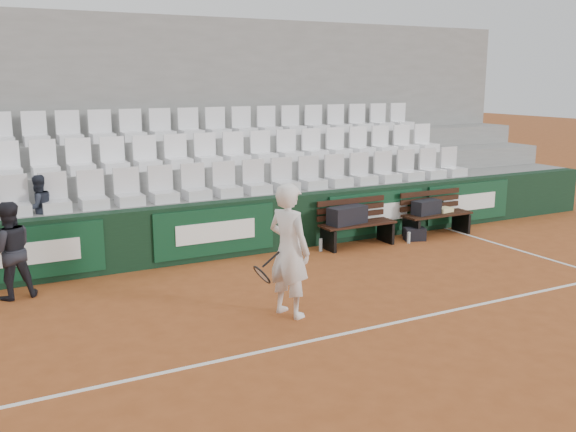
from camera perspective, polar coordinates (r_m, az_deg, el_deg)
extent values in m
plane|color=#9F4F24|center=(8.14, 5.07, -10.40)|extent=(80.00, 80.00, 0.00)
cube|color=white|center=(8.14, 5.07, -10.37)|extent=(18.00, 0.06, 0.01)
cube|color=black|center=(11.39, -5.84, -1.19)|extent=(18.00, 0.30, 1.00)
cube|color=#0C381E|center=(10.49, -21.91, -3.08)|extent=(2.20, 0.04, 0.82)
cube|color=#0C381E|center=(11.16, -6.47, -1.38)|extent=(2.20, 0.04, 0.82)
cube|color=#0C381E|center=(12.76, 7.88, 0.29)|extent=(2.20, 0.04, 0.82)
cube|color=#0C381E|center=(14.27, 15.75, 1.21)|extent=(2.20, 0.04, 0.82)
cube|color=gray|center=(11.96, -6.97, -0.58)|extent=(18.00, 0.95, 1.00)
cube|color=gray|center=(12.79, -8.52, 1.24)|extent=(18.00, 0.95, 1.45)
cube|color=gray|center=(13.64, -9.88, 2.83)|extent=(18.00, 0.95, 1.90)
cube|color=gray|center=(14.09, -10.86, 8.20)|extent=(18.00, 0.30, 4.40)
cube|color=silver|center=(11.65, -6.76, 3.17)|extent=(11.90, 0.44, 0.63)
cube|color=white|center=(12.47, -8.40, 5.80)|extent=(11.90, 0.44, 0.63)
cube|color=white|center=(13.33, -9.84, 8.09)|extent=(11.90, 0.44, 0.63)
cube|color=black|center=(12.20, 6.21, -1.64)|extent=(1.50, 0.56, 0.45)
cube|color=black|center=(13.32, 13.08, -0.71)|extent=(1.50, 0.56, 0.45)
cube|color=black|center=(12.01, 5.29, 0.07)|extent=(0.81, 0.46, 0.33)
cube|color=black|center=(13.12, 12.21, 0.77)|extent=(0.64, 0.36, 0.28)
cube|color=beige|center=(13.45, 13.73, 0.55)|extent=(0.35, 0.27, 0.09)
cube|color=black|center=(12.82, 11.19, -1.59)|extent=(0.47, 0.37, 0.25)
cylinder|color=#B1C2C8|center=(11.80, 2.93, -2.58)|extent=(0.07, 0.07, 0.24)
cylinder|color=silver|center=(12.57, 10.68, -1.90)|extent=(0.06, 0.06, 0.22)
imported|color=white|center=(8.45, 0.10, -3.05)|extent=(0.63, 0.76, 1.80)
torus|color=black|center=(8.36, -2.34, -5.23)|extent=(0.19, 0.30, 0.26)
cylinder|color=black|center=(8.36, -1.53, -3.88)|extent=(0.26, 0.03, 0.20)
imported|color=black|center=(9.99, -23.53, -2.83)|extent=(0.75, 0.61, 1.42)
imported|color=#202430|center=(10.97, -21.46, 3.00)|extent=(0.63, 0.57, 1.06)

